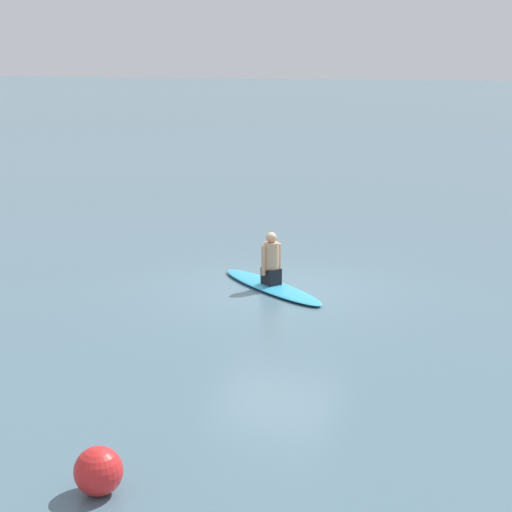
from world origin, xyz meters
The scene contains 4 objects.
ground_plane centered at (0.00, 0.00, 0.00)m, with size 400.00×400.00×0.00m, color slate.
surfboard centered at (-0.15, 0.09, 0.05)m, with size 3.23×0.67×0.10m, color #339EC6.
person_paddler centered at (-0.15, 0.09, 0.58)m, with size 0.44×0.43×1.05m.
buoy_marker centered at (1.49, -7.99, 0.26)m, with size 0.52×0.52×0.52m, color red.
Camera 1 is at (6.30, -14.36, 4.41)m, focal length 57.67 mm.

